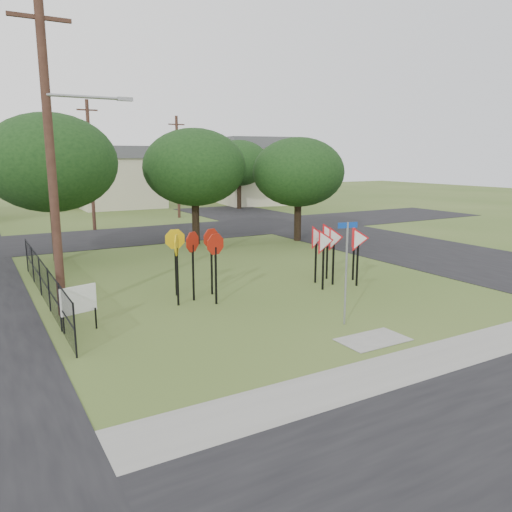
{
  "coord_description": "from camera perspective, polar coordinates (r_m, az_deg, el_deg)",
  "views": [
    {
      "loc": [
        -9.66,
        -12.43,
        5.15
      ],
      "look_at": [
        -0.76,
        3.0,
        1.6
      ],
      "focal_mm": 35.0,
      "sensor_mm": 36.0,
      "label": 1
    }
  ],
  "objects": [
    {
      "name": "street_name_sign",
      "position": [
        15.51,
        10.27,
        -1.27
      ],
      "size": [
        0.66,
        0.13,
        3.21
      ],
      "color": "gray",
      "rests_on": "ground"
    },
    {
      "name": "curb_pad",
      "position": [
        14.84,
        13.24,
        -9.3
      ],
      "size": [
        2.0,
        1.2,
        0.02
      ],
      "primitive_type": "cube",
      "color": "gray",
      "rests_on": "ground"
    },
    {
      "name": "house_mid",
      "position": [
        54.22,
        -15.54,
        8.75
      ],
      "size": [
        8.4,
        8.4,
        6.2
      ],
      "color": "beige",
      "rests_on": "ground"
    },
    {
      "name": "far_pole_b",
      "position": [
        43.37,
        -8.93,
        10.08
      ],
      "size": [
        1.4,
        0.24,
        8.5
      ],
      "color": "#4A2D22",
      "rests_on": "ground"
    },
    {
      "name": "street_far",
      "position": [
        34.23,
        -13.24,
        2.33
      ],
      "size": [
        60.0,
        8.0,
        0.02
      ],
      "primitive_type": "cube",
      "color": "black",
      "rests_on": "ground"
    },
    {
      "name": "tree_near_right",
      "position": [
        30.98,
        4.87,
        9.52
      ],
      "size": [
        5.6,
        5.6,
        6.33
      ],
      "color": "black",
      "rests_on": "ground"
    },
    {
      "name": "far_pole_a",
      "position": [
        37.23,
        -18.37,
        9.86
      ],
      "size": [
        1.4,
        0.24,
        9.0
      ],
      "color": "#4A2D22",
      "rests_on": "ground"
    },
    {
      "name": "sidewalk",
      "position": [
        13.69,
        18.48,
        -11.39
      ],
      "size": [
        30.0,
        1.6,
        0.02
      ],
      "primitive_type": "cube",
      "color": "gray",
      "rests_on": "ground"
    },
    {
      "name": "ground",
      "position": [
        16.56,
        7.54,
        -6.94
      ],
      "size": [
        140.0,
        140.0,
        0.0
      ],
      "primitive_type": "plane",
      "color": "#3E5620"
    },
    {
      "name": "house_right",
      "position": [
        55.79,
        -0.24,
        9.73
      ],
      "size": [
        8.3,
        8.3,
        7.2
      ],
      "color": "beige",
      "rests_on": "ground"
    },
    {
      "name": "yield_sign_cluster",
      "position": [
        20.56,
        9.11,
        1.8
      ],
      "size": [
        3.1,
        1.67,
        2.47
      ],
      "color": "black",
      "rests_on": "ground"
    },
    {
      "name": "tree_near_left",
      "position": [
        26.69,
        -22.43,
        9.8
      ],
      "size": [
        6.4,
        6.4,
        7.27
      ],
      "color": "black",
      "rests_on": "ground"
    },
    {
      "name": "utility_pole_main",
      "position": [
        17.1,
        -22.22,
        10.66
      ],
      "size": [
        3.55,
        0.33,
        10.0
      ],
      "color": "#4A2D22",
      "rests_on": "ground"
    },
    {
      "name": "tree_near_mid",
      "position": [
        29.81,
        -7.05,
        10.01
      ],
      "size": [
        6.0,
        6.0,
        6.8
      ],
      "color": "black",
      "rests_on": "ground"
    },
    {
      "name": "tree_far_right",
      "position": [
        50.34,
        -1.96,
        10.57
      ],
      "size": [
        6.0,
        6.0,
        6.8
      ],
      "color": "black",
      "rests_on": "ground"
    },
    {
      "name": "fence_run",
      "position": [
        19.3,
        -23.06,
        -2.73
      ],
      "size": [
        0.05,
        11.55,
        1.5
      ],
      "color": "black",
      "rests_on": "ground"
    },
    {
      "name": "stop_sign_cluster",
      "position": [
        18.07,
        -7.06,
        0.78
      ],
      "size": [
        2.23,
        1.94,
        2.55
      ],
      "color": "black",
      "rests_on": "ground"
    },
    {
      "name": "street_right",
      "position": [
        31.6,
        13.84,
        1.58
      ],
      "size": [
        8.0,
        50.0,
        0.02
      ],
      "primitive_type": "cube",
      "color": "black",
      "rests_on": "ground"
    },
    {
      "name": "planting_strip",
      "position": [
        13.01,
        22.52,
        -12.92
      ],
      "size": [
        30.0,
        0.8,
        0.02
      ],
      "primitive_type": "cube",
      "color": "#3E5620",
      "rests_on": "ground"
    },
    {
      "name": "info_board",
      "position": [
        15.79,
        -19.62,
        -4.88
      ],
      "size": [
        1.09,
        0.33,
        1.4
      ],
      "color": "black",
      "rests_on": "ground"
    }
  ]
}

